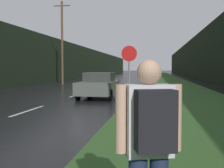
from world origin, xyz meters
TOP-DOWN VIEW (x-y plane):
  - grass_verge at (6.58, 40.00)m, footprint 6.00×240.00m
  - lane_stripe_c at (0.00, 12.41)m, footprint 0.12×3.00m
  - lane_stripe_d at (0.00, 19.41)m, footprint 0.12×3.00m
  - lane_stripe_e at (0.00, 26.41)m, footprint 0.12×3.00m
  - lane_stripe_f at (0.00, 33.41)m, footprint 0.12×3.00m
  - treeline_far_side at (-9.58, 50.00)m, footprint 2.00×140.00m
  - treeline_near_side at (12.58, 50.00)m, footprint 2.00×140.00m
  - utility_pole_far at (-5.14, 31.71)m, footprint 1.80×0.24m
  - stop_sign at (3.99, 13.64)m, footprint 0.66×0.07m
  - hitchhiker_with_backpack at (5.06, 4.28)m, footprint 0.60×0.51m
  - car_passing_near at (1.79, 18.06)m, footprint 2.00×4.46m

SIDE VIEW (x-z plane):
  - lane_stripe_c at x=0.00m, z-range 0.00..0.01m
  - lane_stripe_d at x=0.00m, z-range 0.00..0.01m
  - lane_stripe_e at x=0.00m, z-range 0.00..0.01m
  - lane_stripe_f at x=0.00m, z-range 0.00..0.01m
  - grass_verge at x=6.58m, z-range 0.00..0.02m
  - car_passing_near at x=1.79m, z-range -0.01..1.48m
  - hitchhiker_with_backpack at x=5.06m, z-range 0.13..1.92m
  - stop_sign at x=3.99m, z-range 0.30..2.98m
  - treeline_far_side at x=-9.58m, z-range 0.00..5.98m
  - treeline_near_side at x=12.58m, z-range 0.00..7.27m
  - utility_pole_far at x=-5.14m, z-range 0.13..9.27m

